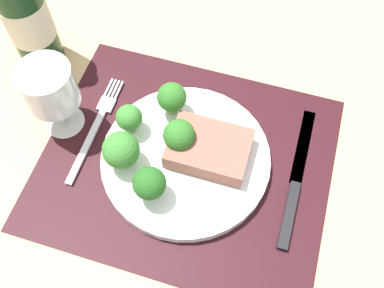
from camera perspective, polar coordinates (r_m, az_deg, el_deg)
The scene contains 13 objects.
ground_plane at distance 66.80cm, azimuth -0.79°, elevation -2.94°, with size 140.00×110.00×3.00cm, color tan.
placemat at distance 65.32cm, azimuth -0.81°, elevation -2.31°, with size 41.94×34.84×0.30cm, color black.
plate at distance 64.48cm, azimuth -0.82°, elevation -1.93°, with size 24.50×24.50×1.60cm, color white.
steak at distance 62.73cm, azimuth 2.22°, elevation -0.58°, with size 11.35×8.21×2.96cm, color #8C5647.
broccoli_front_edge at distance 60.94cm, azimuth -9.11°, elevation -0.82°, with size 5.19×5.19×6.25cm.
broccoli_center at distance 64.03cm, azimuth -8.08°, elevation 3.32°, with size 3.85×3.85×5.07cm.
broccoli_near_fork at distance 58.20cm, azimuth -5.50°, elevation -5.09°, with size 4.50×4.50×5.99cm.
broccoli_back_left at distance 61.57cm, azimuth -1.68°, elevation 1.09°, with size 4.52×4.52×5.75cm.
broccoli_near_steak at distance 64.81cm, azimuth -2.61°, elevation 5.98°, with size 4.36×4.36×5.85cm.
fork at distance 69.30cm, azimuth -12.31°, elevation 2.11°, with size 2.40×19.20×0.50cm.
knife at distance 64.82cm, azimuth 13.08°, elevation -5.37°, with size 1.80×23.00×0.80cm.
wine_bottle at distance 73.54cm, azimuth -20.75°, elevation 15.58°, with size 7.17×7.17×27.64cm.
wine_glass at distance 64.73cm, azimuth -17.79°, elevation 6.66°, with size 7.60×7.60×12.51cm.
Camera 1 is at (9.37, -27.65, 58.59)cm, focal length 41.48 mm.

